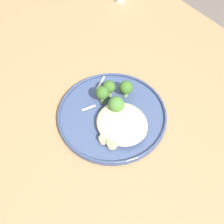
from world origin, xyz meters
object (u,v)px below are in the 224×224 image
(seared_scallop_large_seared, at_px, (104,139))
(broccoli_floret_right_tilted, at_px, (102,94))
(seared_scallop_front_small, at_px, (112,143))
(seared_scallop_center_golden, at_px, (142,133))
(broccoli_floret_rear_charred, at_px, (109,88))
(dinner_plate, at_px, (112,115))
(seared_scallop_right_edge, at_px, (128,130))
(broccoli_floret_tall_stalk, at_px, (126,88))
(seared_scallop_tiny_bay, at_px, (127,118))
(seared_scallop_left_edge, at_px, (110,109))
(broccoli_floret_beside_noodles, at_px, (116,104))
(seared_scallop_half_hidden, at_px, (121,124))

(seared_scallop_large_seared, bearing_deg, broccoli_floret_right_tilted, -34.00)
(seared_scallop_front_small, bearing_deg, seared_scallop_center_golden, -104.46)
(broccoli_floret_rear_charred, bearing_deg, broccoli_floret_right_tilted, 105.60)
(broccoli_floret_right_tilted, bearing_deg, dinner_plate, 176.02)
(seared_scallop_right_edge, height_order, broccoli_floret_rear_charred, broccoli_floret_rear_charred)
(dinner_plate, relative_size, broccoli_floret_tall_stalk, 5.45)
(seared_scallop_front_small, distance_m, seared_scallop_tiny_bay, 0.08)
(seared_scallop_right_edge, xyz_separation_m, broccoli_floret_right_tilted, (0.11, -0.00, 0.03))
(seared_scallop_left_edge, xyz_separation_m, broccoli_floret_tall_stalk, (0.02, -0.07, 0.02))
(seared_scallop_right_edge, xyz_separation_m, broccoli_floret_rear_charred, (0.12, -0.03, 0.03))
(seared_scallop_center_golden, height_order, broccoli_floret_beside_noodles, broccoli_floret_beside_noodles)
(seared_scallop_large_seared, relative_size, broccoli_floret_rear_charred, 0.45)
(broccoli_floret_beside_noodles, relative_size, broccoli_floret_rear_charred, 1.03)
(seared_scallop_left_edge, xyz_separation_m, seared_scallop_half_hidden, (-0.05, 0.00, -0.00))
(broccoli_floret_beside_noodles, distance_m, broccoli_floret_tall_stalk, 0.06)
(dinner_plate, bearing_deg, seared_scallop_tiny_bay, -154.23)
(seared_scallop_tiny_bay, xyz_separation_m, broccoli_floret_right_tilted, (0.09, 0.02, 0.03))
(seared_scallop_tiny_bay, bearing_deg, broccoli_floret_right_tilted, 10.50)
(seared_scallop_right_edge, xyz_separation_m, broccoli_floret_beside_noodles, (0.07, -0.01, 0.03))
(dinner_plate, bearing_deg, broccoli_floret_tall_stalk, -67.22)
(seared_scallop_half_hidden, bearing_deg, seared_scallop_front_small, 122.38)
(seared_scallop_large_seared, relative_size, seared_scallop_front_small, 0.92)
(seared_scallop_left_edge, relative_size, seared_scallop_front_small, 1.03)
(seared_scallop_front_small, relative_size, broccoli_floret_right_tilted, 0.47)
(seared_scallop_left_edge, bearing_deg, dinner_plate, 173.39)
(seared_scallop_center_golden, bearing_deg, broccoli_floret_tall_stalk, -20.77)
(seared_scallop_large_seared, distance_m, broccoli_floret_right_tilted, 0.12)
(seared_scallop_center_golden, distance_m, broccoli_floret_rear_charred, 0.15)
(seared_scallop_half_hidden, xyz_separation_m, broccoli_floret_rear_charred, (0.10, -0.03, 0.03))
(seared_scallop_front_small, bearing_deg, broccoli_floret_right_tilted, -25.89)
(seared_scallop_left_edge, height_order, broccoli_floret_rear_charred, broccoli_floret_rear_charred)
(broccoli_floret_right_tilted, bearing_deg, seared_scallop_right_edge, 177.74)
(seared_scallop_right_edge, relative_size, broccoli_floret_beside_noodles, 0.52)
(seared_scallop_left_edge, relative_size, seared_scallop_right_edge, 0.95)
(seared_scallop_large_seared, bearing_deg, broccoli_floret_beside_noodles, -55.94)
(dinner_plate, relative_size, seared_scallop_tiny_bay, 9.57)
(dinner_plate, distance_m, broccoli_floret_tall_stalk, 0.08)
(seared_scallop_half_hidden, height_order, seared_scallop_center_golden, seared_scallop_center_golden)
(seared_scallop_center_golden, bearing_deg, seared_scallop_front_small, 75.54)
(seared_scallop_right_edge, bearing_deg, dinner_plate, -1.06)
(dinner_plate, bearing_deg, seared_scallop_large_seared, 129.76)
(seared_scallop_left_edge, relative_size, seared_scallop_center_golden, 1.20)
(seared_scallop_front_small, height_order, seared_scallop_tiny_bay, seared_scallop_front_small)
(seared_scallop_front_small, bearing_deg, broccoli_floret_beside_noodles, -42.71)
(dinner_plate, relative_size, broccoli_floret_beside_noodles, 4.97)
(broccoli_floret_rear_charred, bearing_deg, seared_scallop_right_edge, 165.70)
(seared_scallop_tiny_bay, xyz_separation_m, seared_scallop_half_hidden, (-0.00, 0.02, -0.00))
(seared_scallop_half_hidden, bearing_deg, broccoli_floret_right_tilted, -4.49)
(seared_scallop_left_edge, bearing_deg, seared_scallop_center_golden, -169.13)
(seared_scallop_right_edge, relative_size, seared_scallop_half_hidden, 0.85)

